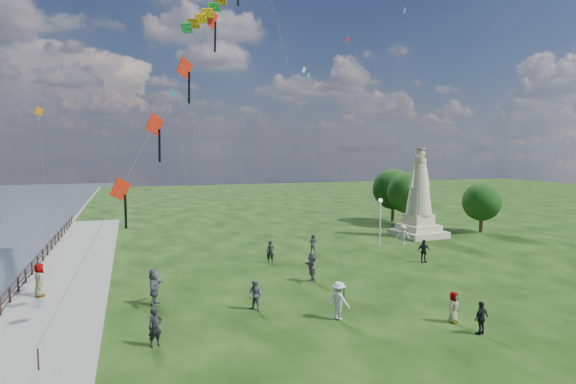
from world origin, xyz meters
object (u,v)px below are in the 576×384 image
object	(u,v)px
person_11	(312,267)
person_10	(40,282)
person_7	(313,243)
person_0	(155,327)
person_5	(155,287)
person_2	(339,300)
statue	(419,203)
person_1	(255,295)
person_4	(454,307)
person_3	(481,318)
lamppost	(380,211)
person_8	(403,235)
person_9	(423,251)
person_6	(270,252)

from	to	relation	value
person_11	person_10	bearing A→B (deg)	-90.85
person_7	person_11	world-z (taller)	person_11
person_0	person_5	distance (m)	5.50
person_11	person_2	bearing A→B (deg)	-5.03
statue	person_7	size ratio (longest dim) A/B	5.65
person_1	person_7	world-z (taller)	person_1
person_1	person_4	bearing A→B (deg)	24.50
person_3	person_0	bearing A→B (deg)	-29.01
lamppost	person_8	world-z (taller)	lamppost
person_2	person_7	xyz separation A→B (m)	(4.20, 14.33, -0.18)
person_2	person_10	xyz separation A→B (m)	(-14.15, 8.08, -0.00)
person_8	person_9	xyz separation A→B (m)	(-2.04, -6.06, -0.02)
statue	person_6	size ratio (longest dim) A/B	5.23
person_4	person_7	bearing A→B (deg)	62.39
person_9	person_0	bearing A→B (deg)	-148.38
person_3	person_11	distance (m)	10.97
person_7	person_11	xyz separation A→B (m)	(-3.05, -7.80, 0.18)
person_0	person_2	size ratio (longest dim) A/B	0.88
lamppost	person_11	xyz separation A→B (m)	(-9.50, -8.73, -1.98)
statue	person_2	size ratio (longest dim) A/B	4.51
person_2	person_5	bearing A→B (deg)	25.80
person_1	person_2	distance (m)	4.27
person_1	person_3	size ratio (longest dim) A/B	1.05
person_9	person_11	bearing A→B (deg)	-161.17
person_5	person_2	bearing A→B (deg)	-103.65
statue	person_3	xyz separation A→B (m)	(-10.89, -21.46, -2.37)
person_8	person_2	bearing A→B (deg)	-93.49
person_10	person_2	bearing A→B (deg)	-132.31
person_9	person_5	bearing A→B (deg)	-162.97
person_2	lamppost	bearing A→B (deg)	-68.22
person_6	person_5	bearing A→B (deg)	-127.61
person_4	person_5	xyz separation A→B (m)	(-13.18, 7.02, 0.23)
person_2	person_3	xyz separation A→B (m)	(5.17, -3.68, -0.17)
statue	person_0	world-z (taller)	statue
person_3	person_1	bearing A→B (deg)	-51.63
statue	person_9	xyz separation A→B (m)	(-5.50, -9.03, -2.28)
person_5	person_11	distance (m)	9.54
lamppost	person_10	bearing A→B (deg)	-163.83
person_0	person_6	world-z (taller)	person_0
person_6	person_10	world-z (taller)	person_10
person_9	person_10	world-z (taller)	person_10
person_1	statue	bearing A→B (deg)	91.08
person_0	person_7	world-z (taller)	person_0
person_7	person_5	bearing A→B (deg)	78.84
lamppost	person_0	distance (m)	24.92
person_4	person_5	bearing A→B (deg)	121.80
person_6	person_1	bearing A→B (deg)	-98.53
person_1	person_10	world-z (taller)	person_10
person_4	person_7	size ratio (longest dim) A/B	1.01
person_9	person_10	xyz separation A→B (m)	(-24.71, -0.67, 0.08)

